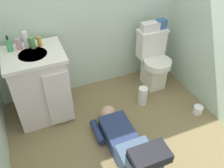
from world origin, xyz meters
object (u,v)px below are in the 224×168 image
tissue_box (150,26)px  soap_dispenser (9,45)px  bottle_amber (39,41)px  paper_towel_roll (143,96)px  faucet (29,42)px  bottle_pink (19,44)px  toilet_paper_roll (198,110)px  vanity_cabinet (40,85)px  toilet (153,60)px  bottle_green (32,43)px  toiletry_bag (161,24)px  bottle_white (26,40)px  person_plumber (127,144)px

tissue_box → soap_dispenser: soap_dispenser is taller
bottle_amber → tissue_box: bearing=0.4°
tissue_box → paper_towel_roll: bearing=-121.9°
faucet → bottle_amber: (0.10, -0.03, 0.00)m
bottle_pink → toilet_paper_roll: size_ratio=1.05×
vanity_cabinet → bottle_pink: 0.49m
toilet → bottle_amber: 1.43m
soap_dispenser → bottle_green: size_ratio=1.41×
toiletry_bag → toilet_paper_roll: bearing=-81.5°
soap_dispenser → bottle_white: bottle_white is taller
bottle_green → bottle_amber: bottle_green is taller
toilet → toiletry_bag: size_ratio=6.05×
tissue_box → bottle_white: 1.41m
faucet → bottle_green: (0.03, -0.04, 0.01)m
bottle_white → toilet_paper_roll: (1.68, -0.82, -0.86)m
person_plumber → bottle_amber: bottle_amber is taller
toilet_paper_roll → paper_towel_roll: bearing=142.8°
toilet → tissue_box: 0.44m
bottle_white → paper_towel_roll: 1.46m
bottle_pink → faucet: bearing=10.4°
bottle_green → toilet: bearing=-3.0°
toilet → soap_dispenser: (-1.62, 0.09, 0.52)m
person_plumber → bottle_white: size_ratio=6.07×
bottle_white → bottle_green: 0.07m
bottle_white → paper_towel_roll: bearing=-20.2°
paper_towel_roll → bottle_green: bearing=160.3°
soap_dispenser → bottle_pink: soap_dispenser is taller
person_plumber → bottle_amber: (-0.53, 1.01, 0.70)m
vanity_cabinet → soap_dispenser: size_ratio=4.94×
soap_dispenser → bottle_pink: size_ratio=1.44×
soap_dispenser → toilet_paper_roll: soap_dispenser is taller
toiletry_bag → bottle_white: 1.56m
toilet → toiletry_bag: 0.46m
tissue_box → bottle_pink: size_ratio=1.91×
person_plumber → bottle_pink: size_ratio=9.26×
faucet → toilet_paper_roll: size_ratio=0.91×
faucet → tissue_box: size_ratio=0.45×
bottle_green → soap_dispenser: bearing=174.6°
toilet → faucet: faucet is taller
bottle_pink → soap_dispenser: bearing=-179.3°
toiletry_bag → paper_towel_roll: size_ratio=0.52×
person_plumber → toilet: bearing=49.5°
toilet_paper_roll → vanity_cabinet: bearing=157.4°
vanity_cabinet → faucet: faucet is taller
faucet → bottle_green: bearing=-56.5°
bottle_green → faucet: bearing=123.5°
soap_dispenser → faucet: bearing=6.0°
toiletry_bag → toilet_paper_roll: toiletry_bag is taller
faucet → bottle_pink: bearing=-169.6°
soap_dispenser → toilet_paper_roll: 2.18m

